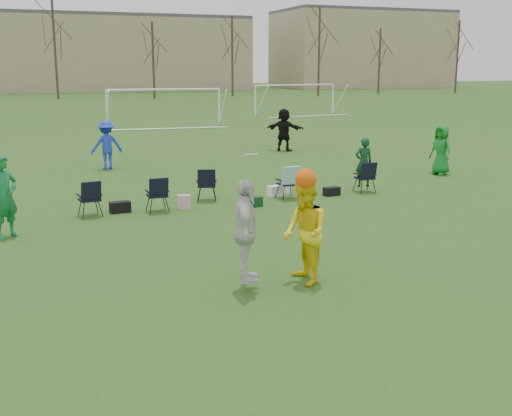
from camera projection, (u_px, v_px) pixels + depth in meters
name	position (u px, v px, depth m)	size (l,w,h in m)	color
ground	(348.00, 293.00, 11.28)	(260.00, 260.00, 0.00)	#294E18
fielder_green_near	(4.00, 197.00, 14.70)	(0.71, 0.46, 1.94)	#147439
fielder_blue	(107.00, 145.00, 24.59)	(1.21, 0.69, 1.87)	blue
fielder_green_far	(441.00, 150.00, 23.35)	(0.88, 0.58, 1.81)	#157623
fielder_black	(284.00, 130.00, 29.82)	(1.83, 0.58, 1.97)	black
center_contest	(281.00, 231.00, 11.41)	(1.91, 1.17, 2.46)	silver
sideline_setup	(249.00, 184.00, 18.79)	(9.16, 1.87, 1.70)	#103B1F
goal_mid	(164.00, 97.00, 41.47)	(7.40, 0.63, 2.46)	white
goal_right	(295.00, 91.00, 51.08)	(7.35, 1.14, 2.46)	white
tree_line	(58.00, 55.00, 74.04)	(110.28, 3.28, 11.40)	#382B21
building_row	(89.00, 52.00, 99.96)	(126.00, 16.00, 13.00)	tan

